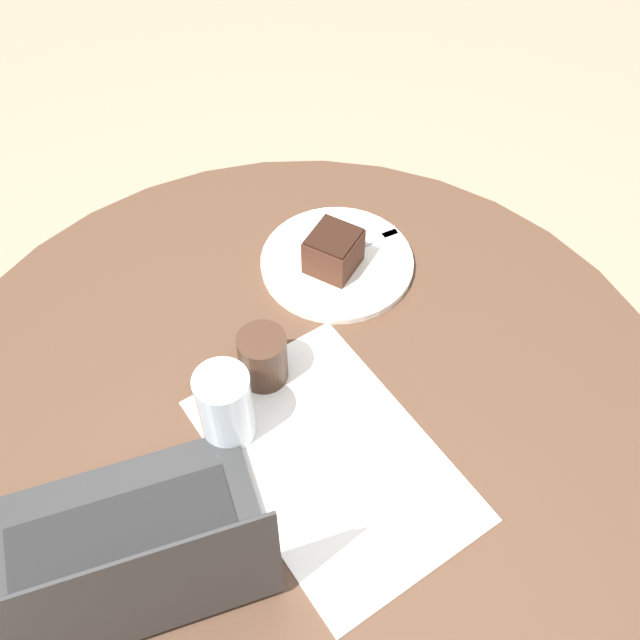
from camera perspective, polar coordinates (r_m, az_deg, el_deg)
name	(u,v)px	position (r m, az deg, el deg)	size (l,w,h in m)	color
ground_plane	(307,603)	(1.74, -0.96, -20.74)	(12.00, 12.00, 0.00)	gray
dining_table	(303,481)	(1.19, -1.34, -12.16)	(1.10, 1.10, 0.77)	#4C3323
paper_document	(332,459)	(1.00, 0.91, -10.52)	(0.46, 0.41, 0.00)	white
plate	(337,262)	(1.20, 1.30, 4.42)	(0.24, 0.24, 0.01)	silver
cake_slice	(333,251)	(1.16, 1.03, 5.29)	(0.08, 0.08, 0.07)	#472619
fork	(361,244)	(1.22, 3.18, 5.78)	(0.12, 0.15, 0.00)	silver
coffee_glass	(263,358)	(1.04, -4.38, -2.90)	(0.07, 0.07, 0.09)	#3D2619
water_glass	(225,407)	(0.98, -7.23, -6.59)	(0.07, 0.07, 0.12)	silver
laptop	(124,560)	(0.93, -14.68, -17.25)	(0.40, 0.39, 0.23)	#2D2D2D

